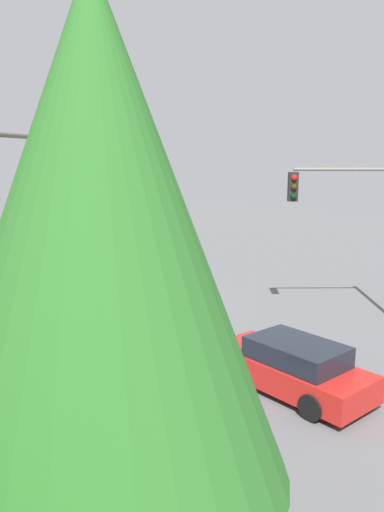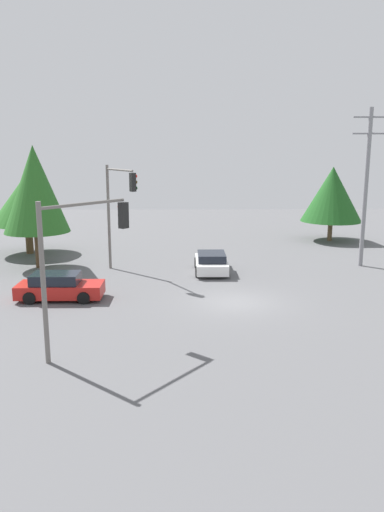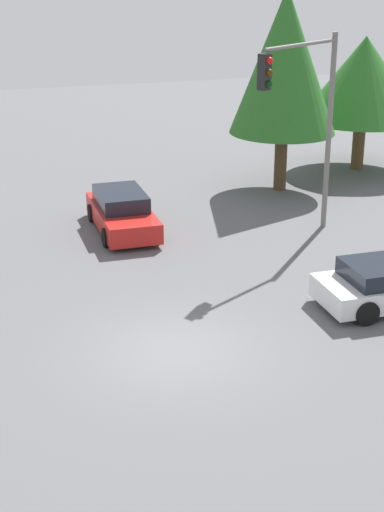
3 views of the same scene
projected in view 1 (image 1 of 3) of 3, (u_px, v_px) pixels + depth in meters
ground_plane at (125, 309)px, 20.12m from camera, size 80.00×80.00×0.00m
sedan_red at (291, 366)px, 12.86m from camera, size 4.33×1.90×1.37m
traffic_signal_main at (354, 212)px, 18.25m from camera, size 2.80×3.38×5.83m
traffic_signal_cross at (36, 227)px, 10.41m from camera, size 2.25×3.50×6.62m
electrical_cabinet at (159, 245)px, 31.61m from camera, size 1.12×0.64×1.28m
tree_far at (99, 239)px, 5.25m from camera, size 4.17×4.17×7.84m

